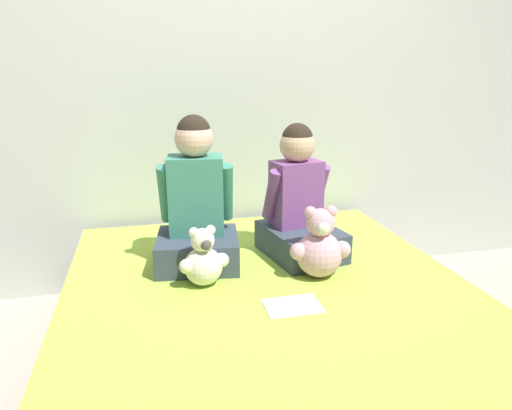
% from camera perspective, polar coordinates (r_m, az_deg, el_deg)
% --- Properties ---
extents(ground_plane, '(14.00, 14.00, 0.00)m').
position_cam_1_polar(ground_plane, '(2.09, 1.80, -20.49)').
color(ground_plane, '#B2A899').
extents(wall_behind_bed, '(8.00, 0.06, 2.50)m').
position_cam_1_polar(wall_behind_bed, '(2.68, -4.01, 16.22)').
color(wall_behind_bed, beige).
rests_on(wall_behind_bed, ground_plane).
extents(bed, '(1.66, 1.90, 0.41)m').
position_cam_1_polar(bed, '(1.98, 1.85, -15.79)').
color(bed, brown).
rests_on(bed, ground_plane).
extents(child_on_left, '(0.40, 0.37, 0.67)m').
position_cam_1_polar(child_on_left, '(2.05, -7.46, -0.18)').
color(child_on_left, '#384251').
rests_on(child_on_left, bed).
extents(child_on_right, '(0.38, 0.44, 0.62)m').
position_cam_1_polar(child_on_right, '(2.16, 5.34, -0.07)').
color(child_on_right, '#384251').
rests_on(child_on_right, bed).
extents(teddy_bear_held_by_left_child, '(0.21, 0.16, 0.25)m').
position_cam_1_polar(teddy_bear_held_by_left_child, '(1.89, -6.60, -6.89)').
color(teddy_bear_held_by_left_child, silver).
rests_on(teddy_bear_held_by_left_child, bed).
extents(teddy_bear_held_by_right_child, '(0.26, 0.20, 0.31)m').
position_cam_1_polar(teddy_bear_held_by_right_child, '(1.96, 7.94, -5.25)').
color(teddy_bear_held_by_right_child, '#DBA3B2').
rests_on(teddy_bear_held_by_right_child, bed).
extents(sign_card, '(0.21, 0.15, 0.00)m').
position_cam_1_polar(sign_card, '(1.76, 4.60, -12.44)').
color(sign_card, white).
rests_on(sign_card, bed).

